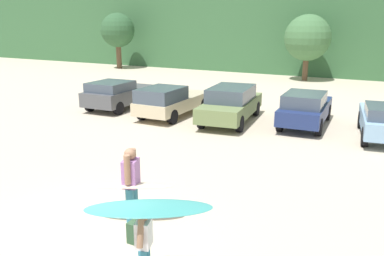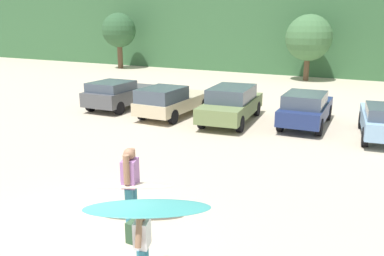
# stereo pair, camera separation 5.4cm
# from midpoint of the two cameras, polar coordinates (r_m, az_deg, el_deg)

# --- Properties ---
(ground_plane) EXTENTS (120.00, 120.00, 0.00)m
(ground_plane) POSITION_cam_midpoint_polar(r_m,az_deg,el_deg) (8.96, -14.91, -14.79)
(ground_plane) COLOR beige
(hillside_ridge) EXTENTS (108.00, 12.00, 8.17)m
(hillside_ridge) POSITION_cam_midpoint_polar(r_m,az_deg,el_deg) (39.39, 20.89, 13.70)
(hillside_ridge) COLOR #38663D
(hillside_ridge) RESTS_ON ground_plane
(tree_center) EXTENTS (3.18, 3.18, 5.18)m
(tree_center) POSITION_cam_midpoint_polar(r_m,az_deg,el_deg) (39.09, -10.68, 13.61)
(tree_center) COLOR brown
(tree_center) RESTS_ON ground_plane
(tree_far_right) EXTENTS (3.43, 3.43, 4.92)m
(tree_far_right) POSITION_cam_midpoint_polar(r_m,az_deg,el_deg) (31.52, 16.24, 12.33)
(tree_far_right) COLOR brown
(tree_far_right) RESTS_ON ground_plane
(parked_car_dark_gray) EXTENTS (2.11, 4.04, 1.47)m
(parked_car_dark_gray) POSITION_cam_midpoint_polar(r_m,az_deg,el_deg) (20.86, -10.76, 4.87)
(parked_car_dark_gray) COLOR #4C4F54
(parked_car_dark_gray) RESTS_ON ground_plane
(parked_car_champagne) EXTENTS (1.90, 4.58, 1.49)m
(parked_car_champagne) POSITION_cam_midpoint_polar(r_m,az_deg,el_deg) (18.77, -3.26, 3.95)
(parked_car_champagne) COLOR beige
(parked_car_champagne) RESTS_ON ground_plane
(parked_car_olive_green) EXTENTS (2.42, 4.97, 1.59)m
(parked_car_olive_green) POSITION_cam_midpoint_polar(r_m,az_deg,el_deg) (17.85, 5.53, 3.55)
(parked_car_olive_green) COLOR #6B7F4C
(parked_car_olive_green) RESTS_ON ground_plane
(parked_car_navy) EXTENTS (1.97, 4.46, 1.51)m
(parked_car_navy) POSITION_cam_midpoint_polar(r_m,az_deg,el_deg) (17.65, 15.91, 2.78)
(parked_car_navy) COLOR navy
(parked_car_navy) RESTS_ON ground_plane
(person_adult) EXTENTS (0.44, 0.64, 1.71)m
(person_adult) POSITION_cam_midpoint_polar(r_m,az_deg,el_deg) (9.02, -8.93, -7.41)
(person_adult) COLOR teal
(person_adult) RESTS_ON ground_plane
(person_child) EXTENTS (0.34, 0.66, 1.32)m
(person_child) POSITION_cam_midpoint_polar(r_m,az_deg,el_deg) (7.13, -7.17, -15.75)
(person_child) COLOR teal
(person_child) RESTS_ON ground_plane
(surfboard_cream) EXTENTS (2.00, 1.38, 0.16)m
(surfboard_cream) POSITION_cam_midpoint_polar(r_m,az_deg,el_deg) (9.00, -9.07, -8.15)
(surfboard_cream) COLOR beige
(surfboard_teal) EXTENTS (2.18, 1.64, 0.13)m
(surfboard_teal) POSITION_cam_midpoint_polar(r_m,az_deg,el_deg) (6.80, -6.49, -11.44)
(surfboard_teal) COLOR teal
(backpack_dropped) EXTENTS (0.24, 0.34, 0.45)m
(backpack_dropped) POSITION_cam_midpoint_polar(r_m,az_deg,el_deg) (8.48, -8.26, -14.48)
(backpack_dropped) COLOR #2D4C33
(backpack_dropped) RESTS_ON ground_plane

